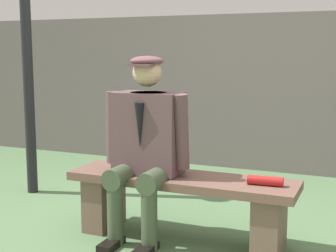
# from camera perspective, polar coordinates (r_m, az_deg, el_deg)

# --- Properties ---
(ground_plane) EXTENTS (30.00, 30.00, 0.00)m
(ground_plane) POSITION_cam_1_polar(r_m,az_deg,el_deg) (3.58, 1.51, -13.09)
(ground_plane) COLOR #55784E
(bench) EXTENTS (1.62, 0.43, 0.46)m
(bench) POSITION_cam_1_polar(r_m,az_deg,el_deg) (3.48, 1.53, -8.41)
(bench) COLOR brown
(bench) RESTS_ON ground
(seated_man) EXTENTS (0.64, 0.59, 1.30)m
(seated_man) POSITION_cam_1_polar(r_m,az_deg,el_deg) (3.43, -2.66, -1.57)
(seated_man) COLOR brown
(seated_man) RESTS_ON ground
(rolled_magazine) EXTENTS (0.24, 0.08, 0.06)m
(rolled_magazine) POSITION_cam_1_polar(r_m,az_deg,el_deg) (3.25, 11.33, -6.31)
(rolled_magazine) COLOR #B21E1E
(rolled_magazine) RESTS_ON bench
(stadium_wall) EXTENTS (12.00, 0.24, 1.75)m
(stadium_wall) POSITION_cam_1_polar(r_m,az_deg,el_deg) (5.62, 10.48, 3.88)
(stadium_wall) COLOR #665C5B
(stadium_wall) RESTS_ON ground
(lamp_post) EXTENTS (0.24, 0.24, 2.65)m
(lamp_post) POSITION_cam_1_polar(r_m,az_deg,el_deg) (4.72, -16.40, 12.99)
(lamp_post) COLOR black
(lamp_post) RESTS_ON ground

